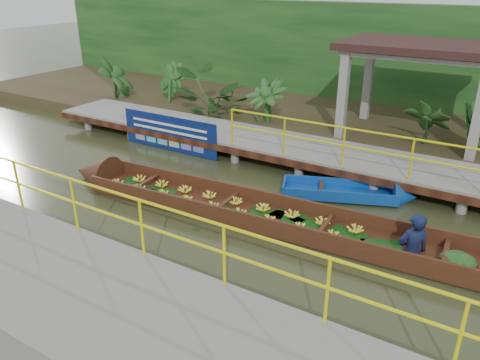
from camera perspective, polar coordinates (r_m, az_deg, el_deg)
The scene contains 10 objects.
ground at distance 10.86m, azimuth -3.67°, elevation -3.25°, with size 80.00×80.00×0.00m, color #30361B.
land_strip at distance 17.04m, azimuth 10.94°, elevation 7.29°, with size 30.00×8.00×0.45m, color #352D1A.
far_dock at distance 13.38m, azimuth 4.75°, elevation 4.26°, with size 16.00×2.06×1.66m.
near_dock at distance 7.49m, azimuth -16.27°, elevation -15.38°, with size 18.00×2.40×1.73m.
pavilion at distance 14.58m, azimuth 21.32°, elevation 13.89°, with size 4.40×3.00×3.00m.
foliage_backdrop at distance 18.97m, azimuth 14.18°, elevation 14.17°, with size 30.00×0.80×4.00m, color #123A17.
vendor_boat at distance 9.98m, azimuth 5.10°, elevation -4.47°, with size 11.40×1.81×2.16m.
moored_blue_boat at distance 11.54m, azimuth 15.74°, elevation -1.72°, with size 3.20×1.88×0.75m.
blue_banner at distance 14.28m, azimuth -8.61°, elevation 5.67°, with size 3.44×0.04×1.07m.
tropical_plants at distance 15.58m, azimuth 2.12°, elevation 9.50°, with size 14.03×1.03×1.29m.
Camera 1 is at (5.62, -7.89, 4.91)m, focal length 35.00 mm.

